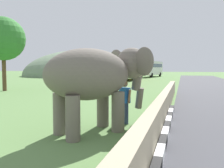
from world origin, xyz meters
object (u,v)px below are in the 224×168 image
bus_orange (128,68)px  bus_white (151,68)px  elephant (98,76)px  cow_near (113,81)px  person_handler (125,100)px  bus_red (101,68)px  cow_mid (108,80)px  cow_far (111,79)px

bus_orange → bus_white: size_ratio=0.95×
elephant → cow_near: size_ratio=2.25×
person_handler → bus_white: bus_white is taller
elephant → bus_red: bearing=19.3°
elephant → cow_near: bearing=14.4°
person_handler → cow_mid: 14.78m
cow_near → bus_red: bearing=27.8°
elephant → cow_near: elephant is taller
bus_red → bus_orange: 11.81m
cow_far → cow_mid: bearing=-172.5°
person_handler → bus_white: bearing=6.0°
bus_white → cow_near: bus_white is taller
cow_near → cow_far: size_ratio=0.93×
person_handler → cow_near: person_handler is taller
bus_red → bus_white: same height
bus_red → cow_mid: (-5.07, -2.61, -1.21)m
bus_orange → bus_white: 13.81m
bus_orange → cow_far: 15.37m
bus_white → person_handler: bearing=-174.0°
bus_white → cow_mid: (-30.49, 0.41, -1.21)m
person_handler → cow_near: (11.99, 4.02, -0.06)m
bus_red → cow_near: (-6.96, -3.67, -1.21)m
cow_far → cow_near: bearing=-160.0°
bus_red → bus_white: size_ratio=0.85×
bus_white → bus_red: bearing=173.2°
elephant → bus_red: 21.44m
bus_orange → cow_mid: size_ratio=5.06×
cow_near → cow_far: same height
bus_red → cow_mid: bearing=-152.8°
cow_mid → cow_far: size_ratio=0.99×
bus_red → cow_mid: size_ratio=4.53×
cow_near → cow_mid: 2.17m
bus_orange → cow_mid: 16.99m
cow_near → cow_mid: same height
bus_red → cow_mid: bus_red is taller
bus_orange → cow_far: size_ratio=4.99×
bus_white → elephant: bearing=-174.9°
bus_orange → cow_far: (-15.24, -1.59, -1.21)m
person_handler → cow_near: 12.65m
person_handler → bus_white: 44.63m
elephant → bus_red: (20.23, 7.09, 0.18)m
cow_near → bus_white: bearing=1.2°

